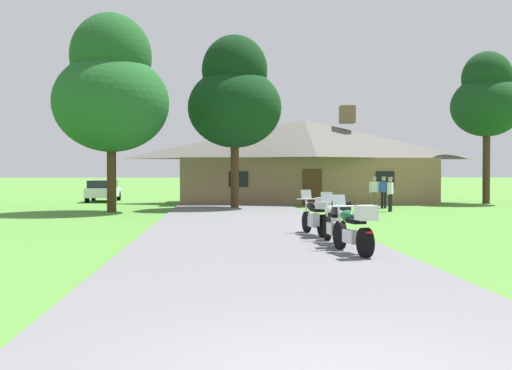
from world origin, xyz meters
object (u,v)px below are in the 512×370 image
(bystander_white_shirt_near_lodge, at_px, (374,190))
(tree_left_near, at_px, (111,89))
(motorcycle_white_second_in_row, at_px, (335,222))
(motorcycle_green_nearest_to_camera, at_px, (355,229))
(bystander_blue_shirt_beside_signpost, at_px, (384,191))
(bystander_white_shirt_by_tree, at_px, (390,192))
(tree_by_lodge_front, at_px, (235,97))
(tree_right_of_lodge, at_px, (487,98))
(parked_white_suv_far_left, at_px, (103,190))
(motorcycle_black_farthest_in_row, at_px, (317,217))

(bystander_white_shirt_near_lodge, xyz_separation_m, tree_left_near, (-13.47, -2.44, 4.95))
(motorcycle_white_second_in_row, bearing_deg, bystander_white_shirt_near_lodge, 69.36)
(motorcycle_green_nearest_to_camera, xyz_separation_m, bystander_white_shirt_near_lodge, (5.37, 18.65, 0.33))
(bystander_blue_shirt_beside_signpost, distance_m, bystander_white_shirt_by_tree, 2.82)
(tree_by_lodge_front, relative_size, tree_right_of_lodge, 0.98)
(parked_white_suv_far_left, bearing_deg, motorcycle_white_second_in_row, -70.73)
(motorcycle_black_farthest_in_row, bearing_deg, bystander_blue_shirt_beside_signpost, 57.18)
(tree_by_lodge_front, bearing_deg, motorcycle_green_nearest_to_camera, -83.57)
(motorcycle_black_farthest_in_row, xyz_separation_m, bystander_blue_shirt_beside_signpost, (5.96, 14.31, 0.34))
(bystander_blue_shirt_beside_signpost, bearing_deg, tree_left_near, 50.82)
(bystander_white_shirt_by_tree, bearing_deg, tree_by_lodge_front, -81.54)
(bystander_blue_shirt_beside_signpost, relative_size, tree_left_near, 0.18)
(bystander_white_shirt_near_lodge, relative_size, bystander_blue_shirt_beside_signpost, 1.00)
(bystander_white_shirt_near_lodge, distance_m, bystander_white_shirt_by_tree, 3.05)
(parked_white_suv_far_left, bearing_deg, bystander_blue_shirt_beside_signpost, -31.61)
(motorcycle_green_nearest_to_camera, xyz_separation_m, bystander_blue_shirt_beside_signpost, (5.80, 18.37, 0.33))
(tree_left_near, bearing_deg, motorcycle_green_nearest_to_camera, -63.42)
(tree_by_lodge_front, relative_size, parked_white_suv_far_left, 1.95)
(motorcycle_green_nearest_to_camera, height_order, tree_right_of_lodge, tree_right_of_lodge)
(motorcycle_white_second_in_row, bearing_deg, tree_right_of_lodge, 54.47)
(motorcycle_black_farthest_in_row, relative_size, tree_right_of_lodge, 0.22)
(motorcycle_green_nearest_to_camera, xyz_separation_m, parked_white_suv_far_left, (-10.52, 27.18, 0.16))
(bystander_blue_shirt_beside_signpost, relative_size, parked_white_suv_far_left, 0.36)
(motorcycle_white_second_in_row, xyz_separation_m, parked_white_suv_far_left, (-10.46, 25.23, 0.16))
(motorcycle_black_farthest_in_row, bearing_deg, bystander_white_shirt_by_tree, 54.27)
(motorcycle_white_second_in_row, bearing_deg, motorcycle_black_farthest_in_row, 89.98)
(bystander_white_shirt_by_tree, xyz_separation_m, parked_white_suv_far_left, (-15.87, 11.59, -0.17))
(motorcycle_green_nearest_to_camera, xyz_separation_m, tree_by_lodge_front, (-2.11, 18.69, 5.27))
(motorcycle_black_farthest_in_row, distance_m, tree_by_lodge_front, 15.67)
(bystander_white_shirt_near_lodge, bearing_deg, tree_by_lodge_front, -177.85)
(bystander_blue_shirt_beside_signpost, height_order, tree_left_near, tree_left_near)
(motorcycle_black_farthest_in_row, distance_m, parked_white_suv_far_left, 25.34)
(tree_left_near, bearing_deg, tree_by_lodge_front, 22.53)
(bystander_white_shirt_near_lodge, xyz_separation_m, bystander_blue_shirt_beside_signpost, (0.44, -0.28, 0.00))
(bystander_white_shirt_by_tree, height_order, tree_by_lodge_front, tree_by_lodge_front)
(bystander_blue_shirt_beside_signpost, height_order, parked_white_suv_far_left, bystander_blue_shirt_beside_signpost)
(tree_left_near, bearing_deg, tree_right_of_lodge, 17.21)
(bystander_white_shirt_near_lodge, bearing_deg, tree_left_near, -167.23)
(bystander_blue_shirt_beside_signpost, bearing_deg, bystander_white_shirt_near_lodge, 9.89)
(motorcycle_white_second_in_row, distance_m, motorcycle_black_farthest_in_row, 2.12)
(motorcycle_white_second_in_row, xyz_separation_m, bystander_blue_shirt_beside_signpost, (5.86, 16.42, 0.33))
(tree_left_near, xyz_separation_m, parked_white_suv_far_left, (-2.41, 10.98, -5.12))
(motorcycle_white_second_in_row, height_order, parked_white_suv_far_left, parked_white_suv_far_left)
(motorcycle_green_nearest_to_camera, xyz_separation_m, motorcycle_black_farthest_in_row, (-0.15, 4.06, -0.01))
(tree_right_of_lodge, xyz_separation_m, parked_white_suv_far_left, (-23.99, 4.29, -5.68))
(motorcycle_white_second_in_row, bearing_deg, bystander_blue_shirt_beside_signpost, 67.70)
(tree_by_lodge_front, bearing_deg, motorcycle_white_second_in_row, -83.00)
(motorcycle_white_second_in_row, distance_m, bystander_white_shirt_by_tree, 14.68)
(bystander_blue_shirt_beside_signpost, bearing_deg, motorcycle_green_nearest_to_camera, 114.42)
(motorcycle_black_farthest_in_row, height_order, tree_right_of_lodge, tree_right_of_lodge)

